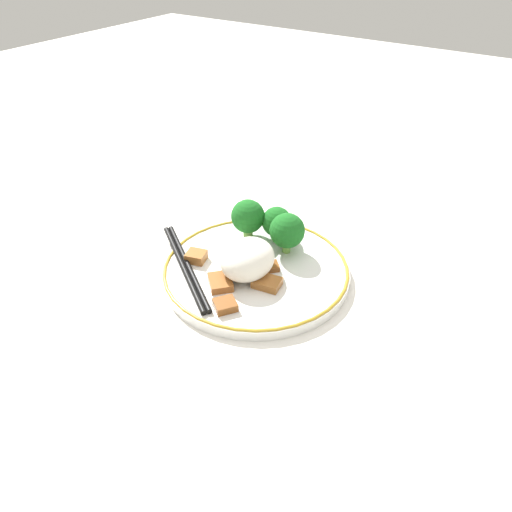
{
  "coord_description": "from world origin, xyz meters",
  "views": [
    {
      "loc": [
        -0.47,
        -0.32,
        0.44
      ],
      "look_at": [
        0.0,
        0.0,
        0.03
      ],
      "focal_mm": 35.0,
      "sensor_mm": 36.0,
      "label": 1
    }
  ],
  "objects_px": {
    "broccoli_back_center": "(277,222)",
    "chopsticks": "(185,266)",
    "plate": "(256,271)",
    "broccoli_back_right": "(248,217)",
    "broccoli_back_left": "(287,231)"
  },
  "relations": [
    {
      "from": "broccoli_back_right",
      "to": "chopsticks",
      "type": "height_order",
      "value": "broccoli_back_right"
    },
    {
      "from": "broccoli_back_left",
      "to": "broccoli_back_right",
      "type": "xyz_separation_m",
      "value": [
        0.0,
        0.07,
        -0.0
      ]
    },
    {
      "from": "plate",
      "to": "chopsticks",
      "type": "distance_m",
      "value": 0.1
    },
    {
      "from": "broccoli_back_left",
      "to": "chopsticks",
      "type": "relative_size",
      "value": 0.34
    },
    {
      "from": "broccoli_back_center",
      "to": "chopsticks",
      "type": "bearing_deg",
      "value": 155.09
    },
    {
      "from": "plate",
      "to": "broccoli_back_right",
      "type": "height_order",
      "value": "broccoli_back_right"
    },
    {
      "from": "broccoli_back_left",
      "to": "broccoli_back_center",
      "type": "distance_m",
      "value": 0.04
    },
    {
      "from": "broccoli_back_center",
      "to": "broccoli_back_right",
      "type": "bearing_deg",
      "value": 118.71
    },
    {
      "from": "plate",
      "to": "broccoli_back_left",
      "type": "xyz_separation_m",
      "value": [
        0.06,
        -0.01,
        0.04
      ]
    },
    {
      "from": "plate",
      "to": "broccoli_back_left",
      "type": "distance_m",
      "value": 0.07
    },
    {
      "from": "broccoli_back_center",
      "to": "broccoli_back_left",
      "type": "bearing_deg",
      "value": -126.35
    },
    {
      "from": "chopsticks",
      "to": "broccoli_back_left",
      "type": "bearing_deg",
      "value": -40.21
    },
    {
      "from": "plate",
      "to": "broccoli_back_right",
      "type": "bearing_deg",
      "value": 42.41
    },
    {
      "from": "broccoli_back_left",
      "to": "chopsticks",
      "type": "height_order",
      "value": "broccoli_back_left"
    },
    {
      "from": "plate",
      "to": "chopsticks",
      "type": "bearing_deg",
      "value": 124.57
    }
  ]
}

